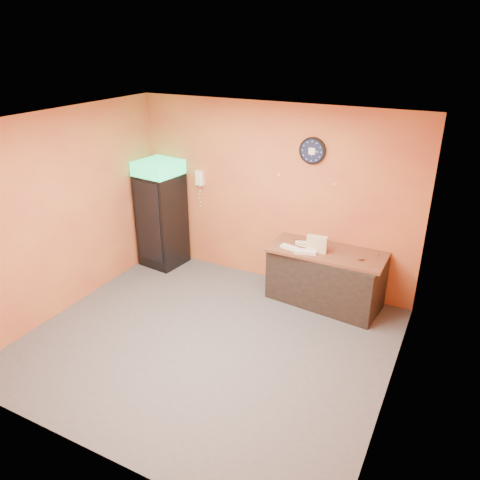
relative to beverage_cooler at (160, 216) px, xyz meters
The scene contains 15 objects.
floor 2.60m from the beverage_cooler, 41.10° to the right, with size 4.50×4.50×0.00m, color #47474C.
back_wall 1.96m from the beverage_cooler, 11.94° to the left, with size 4.50×0.02×2.80m, color #C77C38.
left_wall 1.74m from the beverage_cooler, 104.11° to the right, with size 0.02×4.00×2.80m, color #C77C38.
right_wall 4.43m from the beverage_cooler, 21.46° to the right, with size 0.02×4.00×2.80m, color #C77C38.
ceiling 3.11m from the beverage_cooler, 41.10° to the right, with size 4.50×4.00×0.02m, color white.
beverage_cooler is the anchor object (origin of this frame).
prep_counter 2.91m from the beverage_cooler, ahead, with size 1.60×0.71×0.80m, color black.
wall_clock 2.79m from the beverage_cooler, ahead, with size 0.38×0.06×0.38m.
wall_phone 0.93m from the beverage_cooler, 30.06° to the left, with size 0.13×0.11×0.24m.
butcher_paper 2.87m from the beverage_cooler, ahead, with size 1.63×0.72×0.04m, color brown.
sub_roll_stack 2.75m from the beverage_cooler, ahead, with size 0.29×0.13×0.24m.
wrapped_sandwich_left 2.37m from the beverage_cooler, ahead, with size 0.27×0.10×0.04m, color silver.
wrapped_sandwich_mid 2.62m from the beverage_cooler, ahead, with size 0.31×0.12×0.04m, color silver.
wrapped_sandwich_right 2.50m from the beverage_cooler, ahead, with size 0.25×0.10×0.04m, color silver.
kitchen_tool 2.64m from the beverage_cooler, ahead, with size 0.07×0.07×0.07m, color silver.
Camera 1 is at (2.66, -4.28, 3.67)m, focal length 35.00 mm.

